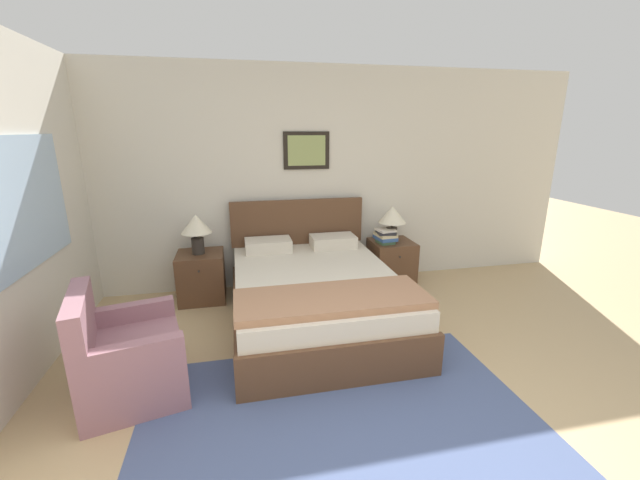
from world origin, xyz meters
TOP-DOWN VIEW (x-y plane):
  - wall_back at (0.00, 3.18)m, footprint 7.08×0.09m
  - wall_left at (-2.37, 1.58)m, footprint 0.08×5.55m
  - area_rug_main at (-0.17, 0.68)m, footprint 2.67×1.70m
  - bed at (-0.05, 2.04)m, footprint 1.59×2.16m
  - armchair at (-1.60, 1.23)m, footprint 0.83×0.89m
  - nightstand_near_window at (-1.20, 2.86)m, footprint 0.51×0.52m
  - nightstand_by_door at (1.09, 2.86)m, footprint 0.51×0.52m
  - table_lamp_near_window at (-1.21, 2.85)m, footprint 0.33×0.33m
  - table_lamp_by_door at (1.07, 2.85)m, footprint 0.33×0.33m
  - book_thick_bottom at (0.98, 2.81)m, footprint 0.19×0.22m
  - book_hardcover_middle at (0.98, 2.81)m, footprint 0.24×0.28m
  - book_novel_upper at (0.98, 2.81)m, footprint 0.23×0.27m
  - book_slim_near_top at (0.98, 2.81)m, footprint 0.23×0.26m
  - book_paperback_top at (0.98, 2.81)m, footprint 0.23×0.23m

SIDE VIEW (x-z plane):
  - area_rug_main at x=-0.17m, z-range 0.00..0.01m
  - nightstand_near_window at x=-1.20m, z-range 0.00..0.55m
  - nightstand_by_door at x=1.09m, z-range 0.00..0.55m
  - armchair at x=-1.60m, z-range -0.13..0.70m
  - bed at x=-0.05m, z-range -0.24..0.83m
  - book_thick_bottom at x=0.98m, z-range 0.55..0.59m
  - book_hardcover_middle at x=0.98m, z-range 0.59..0.63m
  - book_novel_upper at x=0.98m, z-range 0.63..0.67m
  - book_slim_near_top at x=0.98m, z-range 0.67..0.70m
  - book_paperback_top at x=0.98m, z-range 0.70..0.72m
  - table_lamp_near_window at x=-1.21m, z-range 0.64..1.08m
  - table_lamp_by_door at x=1.07m, z-range 0.64..1.08m
  - wall_left at x=-2.37m, z-range 0.00..2.60m
  - wall_back at x=0.00m, z-range 0.00..2.60m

